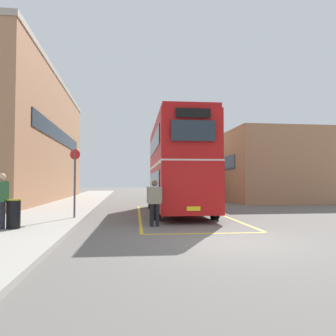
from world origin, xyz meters
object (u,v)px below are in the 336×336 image
Objects in this scene: double_decker_bus at (177,165)px; litter_bin at (14,214)px; single_deck_bus at (182,182)px; pedestrian_waiting_near at (1,196)px; pedestrian_boarding at (154,200)px; bus_stop_sign at (75,177)px.

litter_bin is (-6.30, -5.94, -1.90)m from double_decker_bus.
single_deck_bus is 22.08m from pedestrian_waiting_near.
pedestrian_boarding is 4.76m from litter_bin.
pedestrian_boarding is 3.95m from bus_stop_sign.
single_deck_bus is (2.66, 13.90, -0.87)m from double_decker_bus.
bus_stop_sign is at bearing 64.75° from litter_bin.
pedestrian_waiting_near is 1.89× the size of litter_bin.
single_deck_bus is 4.97× the size of pedestrian_boarding.
double_decker_bus is at bearing 42.79° from pedestrian_waiting_near.
double_decker_bus reaches higher than pedestrian_waiting_near.
single_deck_bus reaches higher than pedestrian_waiting_near.
double_decker_bus is 5.55× the size of pedestrian_waiting_near.
double_decker_bus is at bearing 30.51° from bus_stop_sign.
single_deck_bus is at bearing 65.12° from pedestrian_waiting_near.
bus_stop_sign is (1.79, 3.28, 0.68)m from pedestrian_waiting_near.
single_deck_bus is at bearing 65.87° from bus_stop_sign.
pedestrian_waiting_near is (-4.98, -1.13, 0.20)m from pedestrian_boarding.
bus_stop_sign is at bearing 61.45° from pedestrian_waiting_near.
single_deck_bus reaches higher than litter_bin.
bus_stop_sign reaches higher than single_deck_bus.
bus_stop_sign is at bearing -149.49° from double_decker_bus.
pedestrian_waiting_near is at bearing -137.21° from double_decker_bus.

